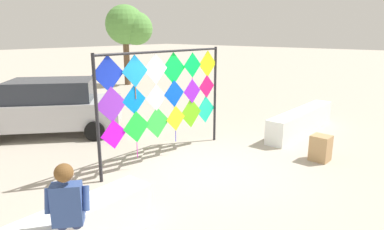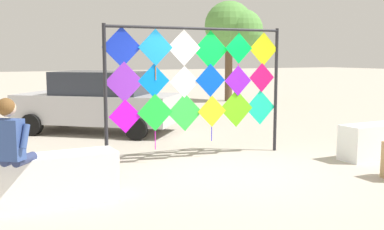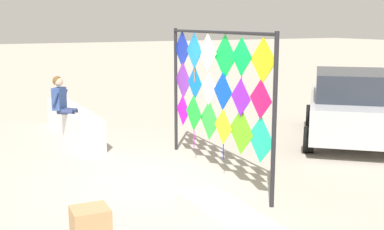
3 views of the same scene
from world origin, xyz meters
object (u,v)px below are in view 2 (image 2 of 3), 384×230
seated_vendor (14,146)px  parked_car (99,101)px  kite_display_rack (197,78)px  tree_palm_like (234,28)px

seated_vendor → parked_car: bearing=64.9°
kite_display_rack → parked_car: kite_display_rack is taller
seated_vendor → tree_palm_like: tree_palm_like is taller
seated_vendor → parked_car: size_ratio=0.35×
kite_display_rack → parked_car: size_ratio=0.87×
seated_vendor → tree_palm_like: 16.38m
tree_palm_like → parked_car: bearing=-144.0°
kite_display_rack → seated_vendor: (-3.69, -1.96, -0.72)m
kite_display_rack → seated_vendor: size_ratio=2.47×
parked_car → tree_palm_like: tree_palm_like is taller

